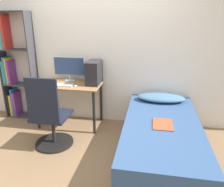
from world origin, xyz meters
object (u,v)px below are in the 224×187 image
(bookshelf, at_px, (13,69))
(bed, at_px, (161,141))
(monitor, at_px, (69,68))
(pc_tower, at_px, (94,73))
(keyboard, at_px, (62,85))
(office_chair, at_px, (50,121))

(bookshelf, bearing_deg, bed, -18.80)
(monitor, relative_size, pc_tower, 1.45)
(monitor, distance_m, pc_tower, 0.47)
(pc_tower, bearing_deg, bed, -36.45)
(bed, distance_m, keyboard, 1.75)
(pc_tower, bearing_deg, office_chair, -118.18)
(bed, distance_m, pc_tower, 1.50)
(bookshelf, distance_m, keyboard, 1.07)
(keyboard, xyz_separation_m, pc_tower, (0.48, 0.20, 0.18))
(bookshelf, relative_size, pc_tower, 4.98)
(office_chair, relative_size, pc_tower, 2.82)
(bookshelf, xyz_separation_m, bed, (2.58, -0.88, -0.63))
(office_chair, bearing_deg, bed, -0.06)
(office_chair, bearing_deg, monitor, 91.76)
(monitor, height_order, keyboard, monitor)
(bookshelf, bearing_deg, monitor, 1.36)
(bookshelf, height_order, keyboard, bookshelf)
(monitor, bearing_deg, bookshelf, -178.64)
(bookshelf, bearing_deg, keyboard, -15.38)
(keyboard, bearing_deg, monitor, 84.97)
(office_chair, relative_size, monitor, 1.94)
(bookshelf, distance_m, monitor, 1.05)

